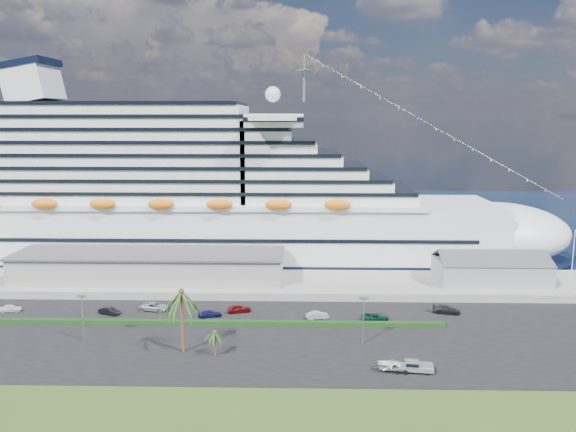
{
  "coord_description": "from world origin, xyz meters",
  "views": [
    {
      "loc": [
        9.32,
        -82.79,
        38.42
      ],
      "look_at": [
        6.69,
        30.0,
        18.34
      ],
      "focal_mm": 35.0,
      "sensor_mm": 36.0,
      "label": 1
    }
  ],
  "objects_px": {
    "boat_trailer": "(394,365)",
    "pickup_truck": "(416,366)",
    "parked_car_3": "(210,314)",
    "cruise_ship": "(185,199)"
  },
  "relations": [
    {
      "from": "pickup_truck",
      "to": "cruise_ship",
      "type": "bearing_deg",
      "value": 125.91
    },
    {
      "from": "cruise_ship",
      "to": "boat_trailer",
      "type": "xyz_separation_m",
      "value": [
        45.12,
        -66.53,
        -15.49
      ]
    },
    {
      "from": "boat_trailer",
      "to": "pickup_truck",
      "type": "bearing_deg",
      "value": -3.78
    },
    {
      "from": "cruise_ship",
      "to": "parked_car_3",
      "type": "relative_size",
      "value": 41.62
    },
    {
      "from": "parked_car_3",
      "to": "boat_trailer",
      "type": "distance_m",
      "value": 39.25
    },
    {
      "from": "cruise_ship",
      "to": "pickup_truck",
      "type": "xyz_separation_m",
      "value": [
        48.33,
        -66.74,
        -15.58
      ]
    },
    {
      "from": "pickup_truck",
      "to": "boat_trailer",
      "type": "xyz_separation_m",
      "value": [
        -3.21,
        0.21,
        0.09
      ]
    },
    {
      "from": "boat_trailer",
      "to": "parked_car_3",
      "type": "bearing_deg",
      "value": 144.27
    },
    {
      "from": "parked_car_3",
      "to": "cruise_ship",
      "type": "bearing_deg",
      "value": 1.73
    },
    {
      "from": "cruise_ship",
      "to": "boat_trailer",
      "type": "relative_size",
      "value": 32.45
    }
  ]
}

